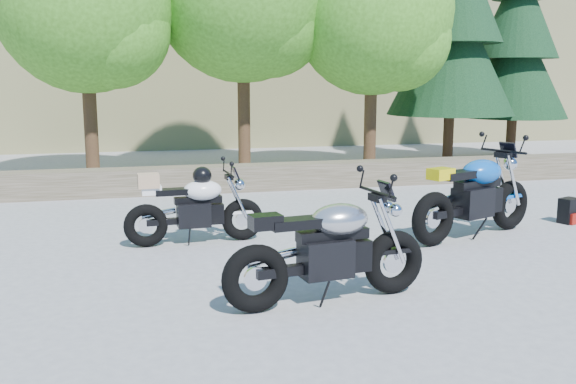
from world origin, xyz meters
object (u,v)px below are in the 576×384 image
object	(u,v)px
white_bike	(194,206)
blue_bike	(475,196)
silver_bike	(329,250)
backpack	(569,211)

from	to	relation	value
white_bike	blue_bike	size ratio (longest dim) A/B	0.83
silver_bike	backpack	bearing A→B (deg)	20.31
silver_bike	white_bike	xyz separation A→B (m)	(-1.05, 2.60, -0.02)
blue_bike	white_bike	bearing A→B (deg)	149.93
silver_bike	backpack	size ratio (longest dim) A/B	5.57
white_bike	backpack	bearing A→B (deg)	-4.40
silver_bike	blue_bike	size ratio (longest dim) A/B	0.95
blue_bike	backpack	world-z (taller)	blue_bike
white_bike	blue_bike	distance (m)	3.82
silver_bike	white_bike	world-z (taller)	silver_bike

